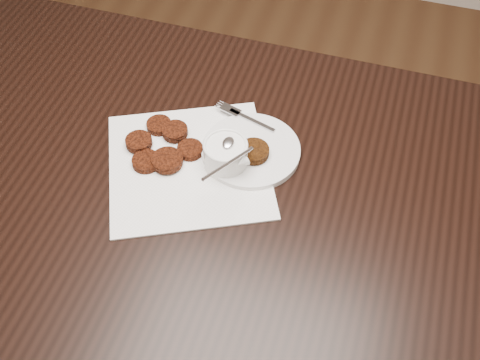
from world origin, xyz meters
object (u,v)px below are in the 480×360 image
plate_with_patty (251,148)px  table (212,276)px  sauce_ramekin (225,144)px  napkin (189,165)px

plate_with_patty → table: bearing=-120.2°
sauce_ramekin → plate_with_patty: (0.04, 0.05, -0.05)m
plate_with_patty → napkin: bearing=-147.2°
sauce_ramekin → plate_with_patty: size_ratio=0.60×
table → plate_with_patty: (0.06, 0.11, 0.39)m
table → sauce_ramekin: 0.45m
napkin → sauce_ramekin: bearing=17.3°
napkin → sauce_ramekin: (0.07, 0.02, 0.07)m
napkin → plate_with_patty: plate_with_patty is taller
sauce_ramekin → plate_with_patty: bearing=52.0°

